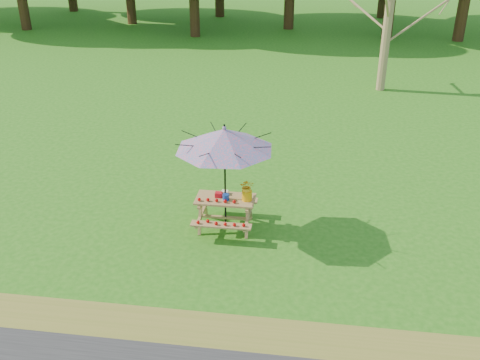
# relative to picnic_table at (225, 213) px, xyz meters

# --- Properties ---
(ground) EXTENTS (120.00, 120.00, 0.00)m
(ground) POSITION_rel_picnic_table_xyz_m (-4.72, -0.50, -0.33)
(ground) COLOR #246A14
(ground) RESTS_ON ground
(picnic_table) EXTENTS (1.20, 1.32, 0.67)m
(picnic_table) POSITION_rel_picnic_table_xyz_m (0.00, 0.00, 0.00)
(picnic_table) COLOR #A47E4A
(picnic_table) RESTS_ON ground
(patio_umbrella) EXTENTS (2.47, 2.47, 2.25)m
(patio_umbrella) POSITION_rel_picnic_table_xyz_m (0.00, 0.00, 1.62)
(patio_umbrella) COLOR black
(patio_umbrella) RESTS_ON ground
(produce_bins) EXTENTS (0.31, 0.39, 0.13)m
(produce_bins) POSITION_rel_picnic_table_xyz_m (-0.05, 0.03, 0.40)
(produce_bins) COLOR red
(produce_bins) RESTS_ON picnic_table
(tomatoes_row) EXTENTS (0.77, 0.13, 0.07)m
(tomatoes_row) POSITION_rel_picnic_table_xyz_m (-0.15, -0.18, 0.38)
(tomatoes_row) COLOR #C10806
(tomatoes_row) RESTS_ON picnic_table
(flower_bucket) EXTENTS (0.30, 0.27, 0.45)m
(flower_bucket) POSITION_rel_picnic_table_xyz_m (0.44, -0.01, 0.58)
(flower_bucket) COLOR #EBA60C
(flower_bucket) RESTS_ON picnic_table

